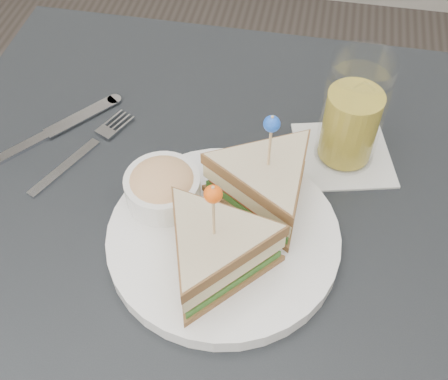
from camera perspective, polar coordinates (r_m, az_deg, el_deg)
table at (r=0.75m, az=-0.90°, el=-6.59°), size 0.80×0.80×0.75m
plate_meal at (r=0.64m, az=0.54°, el=-2.84°), size 0.34×0.34×0.16m
cutlery_fork at (r=0.79m, az=-13.74°, el=4.15°), size 0.10×0.18×0.01m
cutlery_knife at (r=0.82m, az=-17.02°, el=5.69°), size 0.14×0.17×0.01m
drink_set at (r=0.73m, az=12.87°, el=7.25°), size 0.15×0.15×0.16m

